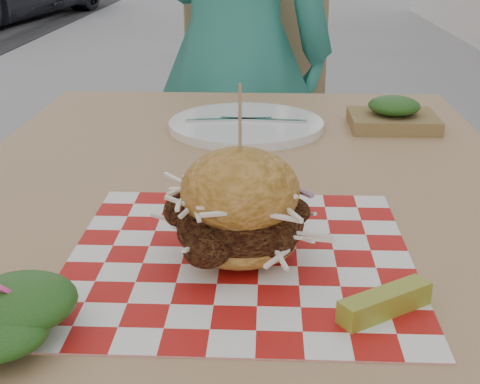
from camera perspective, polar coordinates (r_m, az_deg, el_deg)
The scene contains 8 objects.
diner at distance 1.87m, azimuth -0.60°, elevation 11.99°, with size 0.56×0.37×1.53m, color teal.
patio_table at distance 0.90m, azimuth -0.21°, elevation -5.08°, with size 0.80×1.20×0.75m.
patio_chair at distance 1.96m, azimuth 0.73°, elevation 5.99°, with size 0.49×0.50×0.95m.
paper_liner at distance 0.71m, azimuth -0.00°, elevation -5.58°, with size 0.36×0.36×0.00m, color red.
sandwich at distance 0.69m, azimuth -0.00°, elevation -1.70°, with size 0.16×0.16×0.18m.
pickle_spear at distance 0.62m, azimuth 12.27°, elevation -9.20°, with size 0.10×0.02×0.02m, color #9D9F2E.
place_setting at distance 1.17m, azimuth 0.53°, elevation 5.76°, with size 0.27×0.27×0.02m.
kraft_tray at distance 1.20m, azimuth 12.96°, elevation 6.39°, with size 0.15×0.12×0.06m.
Camera 1 is at (-0.03, -0.98, 1.07)m, focal length 50.00 mm.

